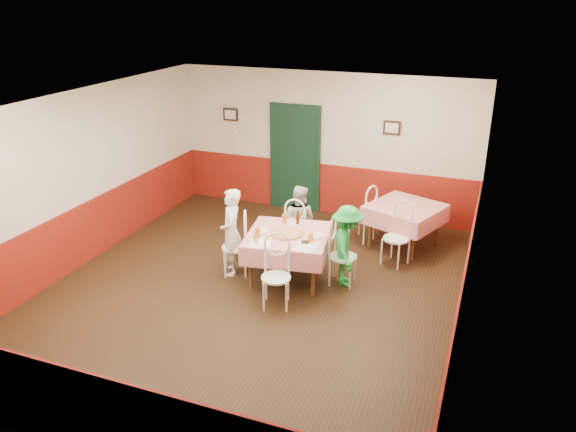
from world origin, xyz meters
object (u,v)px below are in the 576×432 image
(chair_left, at_px, (235,247))
(diner_left, at_px, (231,232))
(chair_second_a, at_px, (362,216))
(glass_c, at_px, (284,219))
(pizza, at_px, (286,233))
(diner_right, at_px, (347,246))
(wallet, at_px, (305,242))
(chair_second_b, at_px, (396,239))
(main_table, at_px, (288,256))
(second_table, at_px, (404,226))
(diner_far, at_px, (299,220))
(chair_right, at_px, (343,257))
(chair_far, at_px, (298,230))
(beer_bottle, at_px, (298,218))
(chair_near, at_px, (276,278))
(glass_a, at_px, (258,233))
(glass_b, at_px, (311,238))

(chair_left, bearing_deg, diner_left, -103.65)
(chair_second_a, relative_size, diner_left, 0.64)
(glass_c, bearing_deg, pizza, -64.73)
(diner_right, bearing_deg, wallet, 105.05)
(chair_second_b, distance_m, diner_left, 2.67)
(chair_left, distance_m, diner_left, 0.26)
(chair_second_a, height_order, diner_right, diner_right)
(main_table, height_order, second_table, same)
(second_table, relative_size, diner_far, 0.91)
(diner_far, bearing_deg, chair_right, 145.45)
(chair_far, bearing_deg, beer_bottle, 107.11)
(main_table, xyz_separation_m, glass_c, (-0.21, 0.37, 0.45))
(glass_c, bearing_deg, chair_left, -140.87)
(beer_bottle, bearing_deg, chair_second_a, 64.18)
(chair_left, relative_size, glass_c, 6.62)
(chair_near, xyz_separation_m, glass_c, (-0.35, 1.21, 0.38))
(wallet, bearing_deg, pizza, 144.20)
(chair_right, height_order, chair_second_b, same)
(glass_a, bearing_deg, glass_c, 76.69)
(second_table, bearing_deg, glass_c, -138.89)
(pizza, bearing_deg, chair_second_a, 68.60)
(glass_b, relative_size, glass_c, 0.99)
(chair_far, relative_size, diner_far, 0.73)
(chair_left, xyz_separation_m, chair_right, (1.68, 0.28, 0.00))
(diner_far, height_order, diner_right, diner_right)
(chair_right, relative_size, diner_left, 0.64)
(chair_left, distance_m, diner_right, 1.76)
(second_table, relative_size, chair_second_b, 1.24)
(main_table, relative_size, diner_left, 0.87)
(chair_far, height_order, diner_far, diner_far)
(diner_right, bearing_deg, chair_second_a, -13.62)
(wallet, distance_m, diner_left, 1.24)
(wallet, distance_m, diner_right, 0.66)
(glass_c, height_order, diner_left, diner_left)
(glass_c, xyz_separation_m, beer_bottle, (0.23, 0.01, 0.04))
(chair_second_a, relative_size, diner_right, 0.71)
(diner_left, bearing_deg, second_table, 106.85)
(beer_bottle, bearing_deg, glass_b, -53.78)
(chair_second_a, height_order, wallet, chair_second_a)
(chair_second_b, xyz_separation_m, diner_right, (-0.58, -0.94, 0.19))
(chair_right, height_order, wallet, chair_right)
(chair_second_b, relative_size, glass_b, 6.71)
(glass_c, bearing_deg, main_table, -60.75)
(chair_near, height_order, glass_b, chair_near)
(chair_right, distance_m, glass_a, 1.35)
(chair_second_a, bearing_deg, main_table, -0.47)
(chair_right, relative_size, glass_a, 5.94)
(beer_bottle, bearing_deg, chair_right, -16.68)
(glass_a, bearing_deg, pizza, 37.44)
(second_table, relative_size, chair_left, 1.24)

